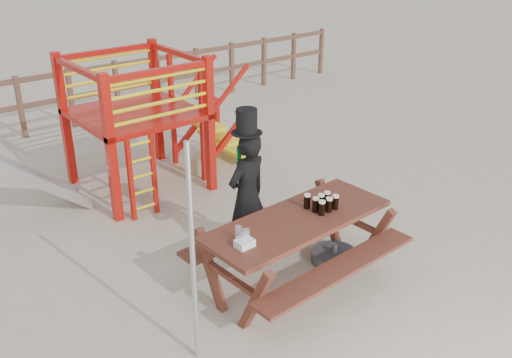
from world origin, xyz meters
name	(u,v)px	position (x,y,z in m)	size (l,w,h in m)	color
ground	(280,297)	(0.00, 0.00, 0.00)	(60.00, 60.00, 0.00)	#B9AB90
back_fence	(45,96)	(0.00, 7.00, 0.74)	(15.09, 0.09, 1.20)	brown
playground_fort	(132,123)	(0.12, 3.58, 1.07)	(4.71, 1.84, 2.10)	#AD120B
picnic_table	(297,243)	(0.31, 0.09, 0.55)	(2.30, 1.64, 0.86)	maroon
man_with_hat	(247,193)	(0.27, 0.96, 0.86)	(0.64, 0.47, 1.91)	black
metal_pole	(193,259)	(-1.25, -0.22, 1.12)	(0.05, 0.05, 2.24)	#B2B2B7
parasol_base	(334,256)	(1.00, 0.14, 0.07)	(0.57, 0.57, 0.24)	#38383D
paper_bag	(245,243)	(-0.52, -0.02, 0.90)	(0.18, 0.14, 0.08)	white
stout_pints	(322,203)	(0.66, 0.06, 0.95)	(0.31, 0.30, 0.17)	black
empty_glasses	(243,237)	(-0.48, 0.05, 0.93)	(0.14, 0.23, 0.15)	silver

